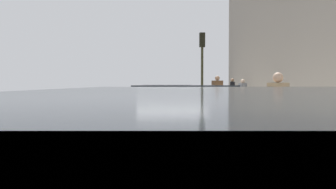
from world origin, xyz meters
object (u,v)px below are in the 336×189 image
pedestrian_black_coat (232,91)px  rolling_suitcase (232,101)px  pedestrian_grey_coat (243,94)px  pedestrian_tan_coat (278,109)px  traffic_light_pole (202,58)px  pedestrian_brown_coat (217,93)px  parked_car_navy (166,105)px  parked_car_silver (180,125)px

pedestrian_black_coat → rolling_suitcase: 0.82m
pedestrian_grey_coat → pedestrian_black_coat: bearing=-7.5°
pedestrian_tan_coat → traffic_light_pole: (10.07, 0.08, 1.81)m
pedestrian_black_coat → pedestrian_brown_coat: pedestrian_brown_coat is taller
parked_car_navy → pedestrian_brown_coat: 5.08m
pedestrian_grey_coat → rolling_suitcase: (4.76, -0.59, -0.63)m
pedestrian_tan_coat → pedestrian_brown_coat: bearing=-3.9°
rolling_suitcase → pedestrian_black_coat: bearing=-12.8°
traffic_light_pole → pedestrian_grey_coat: bearing=-67.5°
pedestrian_brown_coat → rolling_suitcase: (5.62, -2.09, -0.71)m
parked_car_silver → pedestrian_grey_coat: size_ratio=2.89×
pedestrian_black_coat → rolling_suitcase: (-0.42, 0.10, -0.70)m
parked_car_navy → pedestrian_black_coat: 11.42m
parked_car_silver → pedestrian_black_coat: 17.49m
parked_car_navy → pedestrian_tan_coat: pedestrian_tan_coat is taller
pedestrian_black_coat → pedestrian_tan_coat: bearing=169.9°
rolling_suitcase → pedestrian_tan_coat: bearing=170.0°
parked_car_navy → traffic_light_pole: size_ratio=1.21×
pedestrian_brown_coat → traffic_light_pole: bearing=96.5°
parked_car_navy → rolling_suitcase: 11.00m
parked_car_silver → pedestrian_black_coat: pedestrian_black_coat is taller
parked_car_navy → pedestrian_grey_coat: size_ratio=2.85×
parked_car_navy → pedestrian_grey_coat: (5.11, -4.25, 0.27)m
parked_car_navy → parked_car_silver: bearing=179.8°
pedestrian_tan_coat → pedestrian_grey_coat: bearing=-11.3°
pedestrian_grey_coat → traffic_light_pole: (-0.94, 2.29, 1.79)m
parked_car_silver → traffic_light_pole: 11.02m
pedestrian_tan_coat → pedestrian_black_coat: bearing=-10.1°
rolling_suitcase → pedestrian_brown_coat: bearing=159.6°
pedestrian_black_coat → rolling_suitcase: size_ratio=2.09×
pedestrian_grey_coat → pedestrian_brown_coat: (-0.86, 1.51, 0.08)m
parked_car_silver → pedestrian_grey_coat: (11.58, -4.28, 0.27)m
pedestrian_brown_coat → pedestrian_black_coat: bearing=-19.9°
parked_car_navy → pedestrian_black_coat: bearing=-25.6°
pedestrian_tan_coat → pedestrian_brown_coat: 10.18m
pedestrian_grey_coat → rolling_suitcase: bearing=-7.0°
pedestrian_black_coat → traffic_light_pole: bearing=154.2°
parked_car_navy → traffic_light_pole: traffic_light_pole is taller
parked_car_navy → rolling_suitcase: parked_car_navy is taller
pedestrian_tan_coat → pedestrian_grey_coat: 11.23m
pedestrian_tan_coat → rolling_suitcase: 16.03m
pedestrian_tan_coat → pedestrian_brown_coat: size_ratio=0.90×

